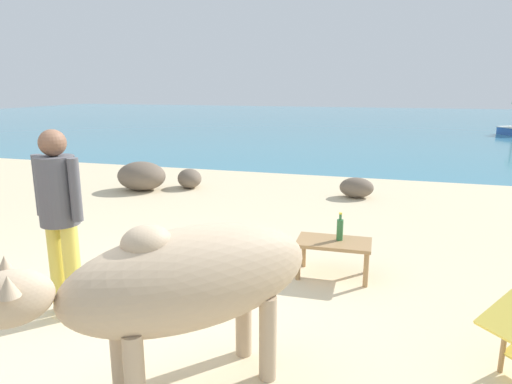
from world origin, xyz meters
TOP-DOWN VIEW (x-y plane):
  - sand_beach at (0.00, 0.00)m, footprint 18.00×14.00m
  - water_surface at (0.00, 22.00)m, footprint 60.00×36.00m
  - cow at (0.83, -0.52)m, footprint 1.73×1.80m
  - low_bench_table at (1.52, 1.59)m, footprint 0.77×0.46m
  - bottle at (1.57, 1.63)m, footprint 0.07×0.07m
  - person_standing at (-0.62, 0.14)m, footprint 0.50×0.32m
  - shore_rock_large at (-2.49, 4.62)m, footprint 0.98×0.83m
  - shore_rock_medium at (1.49, 5.18)m, footprint 0.62×0.48m
  - shore_rock_small at (-1.70, 5.07)m, footprint 0.70×0.73m

SIDE VIEW (x-z plane):
  - water_surface at x=0.00m, z-range -0.01..0.01m
  - sand_beach at x=0.00m, z-range 0.00..0.04m
  - shore_rock_medium at x=1.49m, z-range 0.04..0.40m
  - shore_rock_small at x=-1.70m, z-range 0.04..0.41m
  - shore_rock_large at x=-2.49m, z-range 0.04..0.59m
  - low_bench_table at x=1.52m, z-range 0.17..0.56m
  - bottle at x=1.57m, z-range 0.40..0.70m
  - cow at x=0.83m, z-range 0.23..1.40m
  - person_standing at x=-0.62m, z-range 0.18..1.80m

